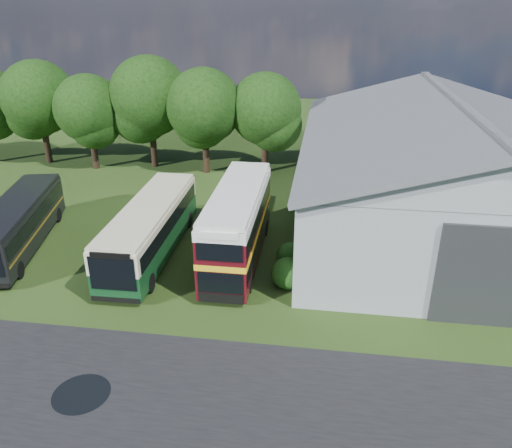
% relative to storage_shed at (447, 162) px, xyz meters
% --- Properties ---
extents(ground, '(120.00, 120.00, 0.00)m').
position_rel_storage_shed_xyz_m(ground, '(-15.00, -15.98, -4.17)').
color(ground, '#1F3410').
rests_on(ground, ground).
extents(asphalt_road, '(60.00, 8.00, 0.02)m').
position_rel_storage_shed_xyz_m(asphalt_road, '(-12.00, -18.98, -4.17)').
color(asphalt_road, black).
rests_on(asphalt_road, ground).
extents(puddle, '(2.20, 2.20, 0.01)m').
position_rel_storage_shed_xyz_m(puddle, '(-16.50, -18.98, -4.17)').
color(puddle, black).
rests_on(puddle, ground).
extents(storage_shed, '(18.80, 24.80, 8.15)m').
position_rel_storage_shed_xyz_m(storage_shed, '(0.00, 0.00, 0.00)').
color(storage_shed, gray).
rests_on(storage_shed, ground).
extents(tree_left_a, '(6.46, 6.46, 9.12)m').
position_rel_storage_shed_xyz_m(tree_left_a, '(-33.00, 8.52, 1.71)').
color(tree_left_a, black).
rests_on(tree_left_a, ground).
extents(tree_left_b, '(5.78, 5.78, 8.16)m').
position_rel_storage_shed_xyz_m(tree_left_b, '(-28.00, 7.52, 1.09)').
color(tree_left_b, black).
rests_on(tree_left_b, ground).
extents(tree_mid, '(6.80, 6.80, 9.60)m').
position_rel_storage_shed_xyz_m(tree_mid, '(-23.00, 8.82, 2.02)').
color(tree_mid, black).
rests_on(tree_mid, ground).
extents(tree_right_a, '(6.26, 6.26, 8.83)m').
position_rel_storage_shed_xyz_m(tree_right_a, '(-18.00, 7.82, 1.52)').
color(tree_right_a, black).
rests_on(tree_right_a, ground).
extents(tree_right_b, '(5.98, 5.98, 8.45)m').
position_rel_storage_shed_xyz_m(tree_right_b, '(-13.00, 8.62, 1.27)').
color(tree_right_b, black).
rests_on(tree_right_b, ground).
extents(shrub_front, '(1.70, 1.70, 1.70)m').
position_rel_storage_shed_xyz_m(shrub_front, '(-9.40, -9.98, -4.17)').
color(shrub_front, '#194714').
rests_on(shrub_front, ground).
extents(shrub_mid, '(1.60, 1.60, 1.60)m').
position_rel_storage_shed_xyz_m(shrub_mid, '(-9.40, -7.98, -4.17)').
color(shrub_mid, '#194714').
rests_on(shrub_mid, ground).
extents(bus_green_single, '(2.87, 11.46, 3.15)m').
position_rel_storage_shed_xyz_m(bus_green_single, '(-17.58, -7.54, -2.49)').
color(bus_green_single, black).
rests_on(bus_green_single, ground).
extents(bus_maroon_double, '(2.66, 10.10, 4.34)m').
position_rel_storage_shed_xyz_m(bus_maroon_double, '(-12.45, -7.47, -2.00)').
color(bus_maroon_double, black).
rests_on(bus_maroon_double, ground).
extents(bus_dark_single, '(4.80, 10.90, 2.93)m').
position_rel_storage_shed_xyz_m(bus_dark_single, '(-25.69, -7.83, -2.61)').
color(bus_dark_single, black).
rests_on(bus_dark_single, ground).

